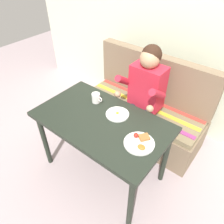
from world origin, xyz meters
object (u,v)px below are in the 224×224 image
object	(u,v)px
plate_breakfast	(140,142)
coffee_mug	(96,98)
couch	(144,112)
plate_eggs	(117,114)
table	(102,126)
person	(143,92)

from	to	relation	value
plate_breakfast	coffee_mug	size ratio (longest dim) A/B	2.04
couch	plate_eggs	world-z (taller)	couch
plate_eggs	couch	bearing A→B (deg)	96.43
table	couch	xyz separation A→B (m)	(0.00, 0.76, -0.32)
couch	coffee_mug	world-z (taller)	couch
plate_breakfast	table	bearing A→B (deg)	176.11
person	coffee_mug	world-z (taller)	person
person	plate_eggs	bearing A→B (deg)	-89.07
table	person	xyz separation A→B (m)	(0.06, 0.59, 0.09)
table	plate_breakfast	distance (m)	0.43
table	person	distance (m)	0.60
couch	coffee_mug	bearing A→B (deg)	-109.34
couch	coffee_mug	distance (m)	0.78
couch	plate_breakfast	size ratio (longest dim) A/B	5.99
person	plate_eggs	xyz separation A→B (m)	(0.01, -0.45, -0.00)
couch	plate_breakfast	distance (m)	0.98
plate_eggs	coffee_mug	world-z (taller)	coffee_mug
table	couch	world-z (taller)	couch
couch	person	bearing A→B (deg)	-70.13
plate_eggs	coffee_mug	size ratio (longest dim) A/B	1.78
couch	plate_eggs	size ratio (longest dim) A/B	6.87
plate_breakfast	person	bearing A→B (deg)	119.63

